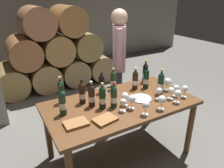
# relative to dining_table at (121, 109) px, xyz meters

# --- Properties ---
(ground_plane) EXTENTS (14.00, 14.00, 0.00)m
(ground_plane) POSITION_rel_dining_table_xyz_m (0.00, 0.00, -0.67)
(ground_plane) COLOR #66635E
(cellar_back_wall) EXTENTS (10.00, 0.24, 2.80)m
(cellar_back_wall) POSITION_rel_dining_table_xyz_m (0.00, 4.20, 0.73)
(cellar_back_wall) COLOR gray
(cellar_back_wall) RESTS_ON ground_plane
(barrel_stack) EXTENTS (2.49, 0.90, 1.69)m
(barrel_stack) POSITION_rel_dining_table_xyz_m (-0.00, 2.60, 0.06)
(barrel_stack) COLOR olive
(barrel_stack) RESTS_ON ground_plane
(dining_table) EXTENTS (1.70, 0.90, 0.76)m
(dining_table) POSITION_rel_dining_table_xyz_m (0.00, 0.00, 0.00)
(dining_table) COLOR brown
(dining_table) RESTS_ON ground_plane
(wine_bottle_0) EXTENTS (0.07, 0.07, 0.29)m
(wine_bottle_0) POSITION_rel_dining_table_xyz_m (-0.38, 0.20, 0.22)
(wine_bottle_0) COLOR black
(wine_bottle_0) RESTS_ON dining_table
(wine_bottle_1) EXTENTS (0.07, 0.07, 0.31)m
(wine_bottle_1) POSITION_rel_dining_table_xyz_m (-0.58, 0.32, 0.23)
(wine_bottle_1) COLOR #19381E
(wine_bottle_1) RESTS_ON dining_table
(wine_bottle_2) EXTENTS (0.07, 0.07, 0.32)m
(wine_bottle_2) POSITION_rel_dining_table_xyz_m (0.61, 0.33, 0.23)
(wine_bottle_2) COLOR black
(wine_bottle_2) RESTS_ON dining_table
(wine_bottle_3) EXTENTS (0.07, 0.07, 0.29)m
(wine_bottle_3) POSITION_rel_dining_table_xyz_m (0.35, 0.22, 0.22)
(wine_bottle_3) COLOR black
(wine_bottle_3) RESTS_ON dining_table
(wine_bottle_4) EXTENTS (0.07, 0.07, 0.32)m
(wine_bottle_4) POSITION_rel_dining_table_xyz_m (-0.65, 0.07, 0.23)
(wine_bottle_4) COLOR #19381E
(wine_bottle_4) RESTS_ON dining_table
(wine_bottle_5) EXTENTS (0.07, 0.07, 0.29)m
(wine_bottle_5) POSITION_rel_dining_table_xyz_m (-0.24, -0.01, 0.22)
(wine_bottle_5) COLOR black
(wine_bottle_5) RESTS_ON dining_table
(wine_bottle_6) EXTENTS (0.07, 0.07, 0.30)m
(wine_bottle_6) POSITION_rel_dining_table_xyz_m (0.49, 0.17, 0.22)
(wine_bottle_6) COLOR black
(wine_bottle_6) RESTS_ON dining_table
(wine_bottle_7) EXTENTS (0.07, 0.07, 0.29)m
(wine_bottle_7) POSITION_rel_dining_table_xyz_m (-0.13, -0.05, 0.22)
(wine_bottle_7) COLOR #19381E
(wine_bottle_7) RESTS_ON dining_table
(wine_bottle_8) EXTENTS (0.07, 0.07, 0.27)m
(wine_bottle_8) POSITION_rel_dining_table_xyz_m (-0.07, 0.33, 0.21)
(wine_bottle_8) COLOR black
(wine_bottle_8) RESTS_ON dining_table
(wine_bottle_9) EXTENTS (0.07, 0.07, 0.30)m
(wine_bottle_9) POSITION_rel_dining_table_xyz_m (-0.32, 0.08, 0.22)
(wine_bottle_9) COLOR black
(wine_bottle_9) RESTS_ON dining_table
(wine_bottle_10) EXTENTS (0.07, 0.07, 0.29)m
(wine_bottle_10) POSITION_rel_dining_table_xyz_m (0.10, 0.35, 0.22)
(wine_bottle_10) COLOR #19381E
(wine_bottle_10) RESTS_ON dining_table
(wine_bottle_11) EXTENTS (0.07, 0.07, 0.32)m
(wine_bottle_11) POSITION_rel_dining_table_xyz_m (0.54, -0.05, 0.23)
(wine_bottle_11) COLOR black
(wine_bottle_11) RESTS_ON dining_table
(wine_glass_0) EXTENTS (0.08, 0.08, 0.15)m
(wine_glass_0) POSITION_rel_dining_table_xyz_m (-0.00, -0.08, 0.20)
(wine_glass_0) COLOR white
(wine_glass_0) RESTS_ON dining_table
(wine_glass_1) EXTENTS (0.09, 0.09, 0.16)m
(wine_glass_1) POSITION_rel_dining_table_xyz_m (0.28, -0.35, 0.20)
(wine_glass_1) COLOR white
(wine_glass_1) RESTS_ON dining_table
(wine_glass_2) EXTENTS (0.07, 0.07, 0.15)m
(wine_glass_2) POSITION_rel_dining_table_xyz_m (-0.17, 0.09, 0.20)
(wine_glass_2) COLOR white
(wine_glass_2) RESTS_ON dining_table
(wine_glass_3) EXTENTS (0.07, 0.07, 0.15)m
(wine_glass_3) POSITION_rel_dining_table_xyz_m (0.42, -0.16, 0.20)
(wine_glass_3) COLOR white
(wine_glass_3) RESTS_ON dining_table
(wine_glass_4) EXTENTS (0.09, 0.09, 0.16)m
(wine_glass_4) POSITION_rel_dining_table_xyz_m (0.02, -0.18, 0.20)
(wine_glass_4) COLOR white
(wine_glass_4) RESTS_ON dining_table
(wine_glass_5) EXTENTS (0.07, 0.07, 0.14)m
(wine_glass_5) POSITION_rel_dining_table_xyz_m (-0.09, -0.18, 0.19)
(wine_glass_5) COLOR white
(wine_glass_5) RESTS_ON dining_table
(wine_glass_6) EXTENTS (0.07, 0.07, 0.15)m
(wine_glass_6) POSITION_rel_dining_table_xyz_m (0.65, -0.20, 0.19)
(wine_glass_6) COLOR white
(wine_glass_6) RESTS_ON dining_table
(wine_glass_7) EXTENTS (0.09, 0.09, 0.16)m
(wine_glass_7) POSITION_rel_dining_table_xyz_m (0.68, -0.02, 0.21)
(wine_glass_7) COLOR white
(wine_glass_7) RESTS_ON dining_table
(wine_glass_8) EXTENTS (0.07, 0.07, 0.15)m
(wine_glass_8) POSITION_rel_dining_table_xyz_m (0.54, -0.22, 0.20)
(wine_glass_8) COLOR white
(wine_glass_8) RESTS_ON dining_table
(wine_glass_9) EXTENTS (0.08, 0.08, 0.15)m
(wine_glass_9) POSITION_rel_dining_table_xyz_m (0.07, -0.35, 0.20)
(wine_glass_9) COLOR white
(wine_glass_9) RESTS_ON dining_table
(wine_glass_10) EXTENTS (0.07, 0.07, 0.15)m
(wine_glass_10) POSITION_rel_dining_table_xyz_m (0.72, -0.27, 0.20)
(wine_glass_10) COLOR white
(wine_glass_10) RESTS_ON dining_table
(wine_glass_11) EXTENTS (0.08, 0.08, 0.16)m
(wine_glass_11) POSITION_rel_dining_table_xyz_m (0.54, -0.33, 0.20)
(wine_glass_11) COLOR white
(wine_glass_11) RESTS_ON dining_table
(tasting_notebook) EXTENTS (0.24, 0.20, 0.03)m
(tasting_notebook) POSITION_rel_dining_table_xyz_m (-0.34, -0.25, 0.11)
(tasting_notebook) COLOR #936038
(tasting_notebook) RESTS_ON dining_table
(leather_ledger) EXTENTS (0.22, 0.16, 0.03)m
(leather_ledger) POSITION_rel_dining_table_xyz_m (-0.60, -0.17, 0.11)
(leather_ledger) COLOR #936038
(leather_ledger) RESTS_ON dining_table
(serving_plate) EXTENTS (0.24, 0.24, 0.01)m
(serving_plate) POSITION_rel_dining_table_xyz_m (0.25, -0.05, 0.10)
(serving_plate) COLOR white
(serving_plate) RESTS_ON dining_table
(sommelier_presenting) EXTENTS (0.32, 0.44, 1.72)m
(sommelier_presenting) POSITION_rel_dining_table_xyz_m (0.43, 0.75, 0.37)
(sommelier_presenting) COLOR #383842
(sommelier_presenting) RESTS_ON ground_plane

